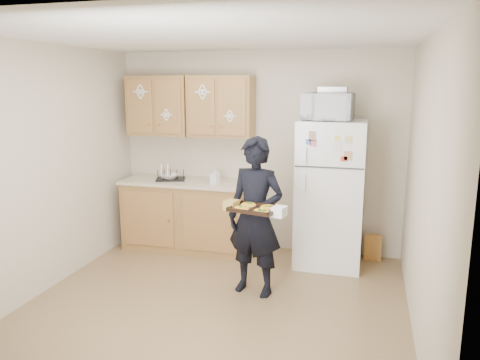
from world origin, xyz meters
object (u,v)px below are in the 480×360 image
at_px(refrigerator, 330,194).
at_px(dish_rack, 171,174).
at_px(microwave, 328,107).
at_px(baking_tray, 255,209).
at_px(person, 255,217).

height_order(refrigerator, dish_rack, refrigerator).
distance_m(microwave, dish_rack, 2.14).
height_order(refrigerator, baking_tray, refrigerator).
bearing_deg(person, baking_tray, -65.79).
xyz_separation_m(refrigerator, microwave, (-0.06, -0.05, 1.00)).
height_order(person, microwave, microwave).
bearing_deg(refrigerator, baking_tray, -114.53).
height_order(refrigerator, microwave, microwave).
height_order(person, baking_tray, person).
bearing_deg(microwave, baking_tray, -108.21).
bearing_deg(refrigerator, microwave, -140.07).
bearing_deg(baking_tray, dish_rack, 149.23).
relative_size(person, dish_rack, 4.48).
distance_m(person, microwave, 1.53).
relative_size(microwave, dish_rack, 1.53).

